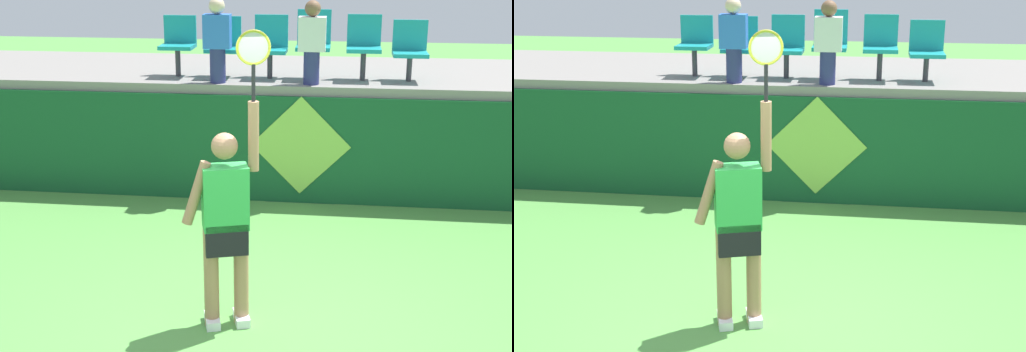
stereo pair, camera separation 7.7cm
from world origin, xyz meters
TOP-DOWN VIEW (x-y plane):
  - ground_plane at (0.00, 0.00)m, footprint 40.00×40.00m
  - court_back_wall at (0.00, 3.47)m, footprint 11.30×0.20m
  - spectator_platform at (0.00, 4.73)m, footprint 11.30×2.62m
  - tennis_player at (-0.26, 0.19)m, footprint 0.73×0.36m
  - water_bottle at (-0.92, 3.54)m, footprint 0.08×0.08m
  - stadium_chair_0 at (-1.52, 4.05)m, footprint 0.44×0.42m
  - stadium_chair_1 at (-0.91, 4.05)m, footprint 0.44×0.42m
  - stadium_chair_2 at (-0.29, 4.05)m, footprint 0.44×0.42m
  - stadium_chair_3 at (0.27, 4.05)m, footprint 0.44×0.42m
  - stadium_chair_4 at (0.92, 4.05)m, footprint 0.44×0.42m
  - stadium_chair_5 at (1.51, 4.05)m, footprint 0.44×0.42m
  - spectator_0 at (-0.91, 3.58)m, footprint 0.34×0.20m
  - spectator_1 at (0.27, 3.61)m, footprint 0.34×0.20m
  - wall_signage_mount at (0.17, 3.36)m, footprint 1.27×0.01m

SIDE VIEW (x-z plane):
  - ground_plane at x=0.00m, z-range 0.00..0.00m
  - wall_signage_mount at x=0.17m, z-range -0.70..0.70m
  - court_back_wall at x=0.00m, z-range 0.00..1.39m
  - tennis_player at x=-0.26m, z-range -0.29..2.26m
  - spectator_platform at x=0.00m, z-range 1.39..1.51m
  - water_bottle at x=-0.92m, z-range 1.51..1.73m
  - stadium_chair_5 at x=1.51m, z-range 1.55..2.31m
  - stadium_chair_1 at x=-0.91m, z-range 1.55..2.33m
  - stadium_chair_2 at x=-0.29m, z-range 1.55..2.35m
  - stadium_chair_0 at x=-1.52m, z-range 1.57..2.35m
  - stadium_chair_4 at x=0.92m, z-range 1.56..2.39m
  - stadium_chair_3 at x=0.27m, z-range 1.56..2.44m
  - spectator_1 at x=0.27m, z-range 1.53..2.57m
  - spectator_0 at x=-0.91m, z-range 1.54..2.60m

